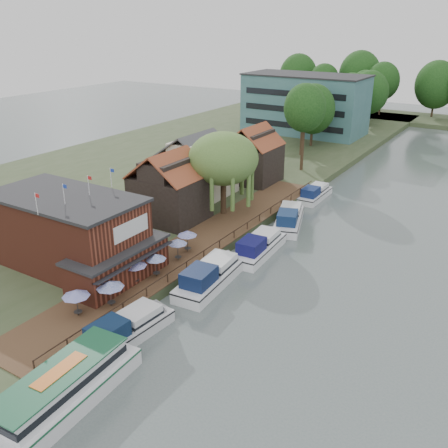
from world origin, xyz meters
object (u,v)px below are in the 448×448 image
Objects in this scene: pub at (82,235)px; umbrella_5 at (187,241)px; cruiser_0 at (126,326)px; cruiser_2 at (259,244)px; tour_boat at (54,394)px; cruiser_4 at (315,192)px; willow at (223,174)px; cruiser_3 at (289,216)px; umbrella_3 at (156,265)px; cruiser_1 at (210,273)px; swan at (62,395)px; cottage_b at (197,164)px; umbrella_2 at (135,272)px; umbrella_1 at (111,294)px; hotel_block at (305,104)px; cottage_c at (253,154)px; umbrella_0 at (77,303)px; umbrella_4 at (178,250)px; cottage_a at (170,186)px.

pub is 8.42× the size of umbrella_5.
cruiser_0 is at bearing -28.21° from pub.
tour_boat reaches higher than cruiser_2.
willow is at bearing -115.82° from cruiser_4.
cruiser_0 is (4.13, -14.05, -1.09)m from umbrella_5.
tour_boat reaches higher than cruiser_3.
umbrella_3 is (3.58, -17.65, -3.93)m from willow.
cruiser_4 is (-1.21, 28.86, -0.26)m from cruiser_1.
cruiser_0 is 22.46× the size of swan.
cottage_b is 4.04× the size of umbrella_2.
umbrella_1 reaches higher than swan.
cottage_b is 21.82× the size of swan.
cottage_c is at bearing -77.80° from hotel_block.
umbrella_3 reaches higher than cruiser_3.
hotel_block is at bearing 101.49° from umbrella_1.
umbrella_0 is 0.17× the size of tour_boat.
umbrella_0 is at bearing -116.69° from umbrella_1.
umbrella_5 is 14.69m from cruiser_0.
umbrella_5 is at bearing 88.49° from umbrella_0.
hotel_block reaches higher than swan.
pub is at bearing 132.77° from umbrella_0.
umbrella_0 is 0.23× the size of cruiser_3.
cottage_c is 3.58× the size of umbrella_4.
pub is 45.45× the size of swan.
umbrella_4 is (0.44, 5.97, 0.00)m from umbrella_2.
cottage_b is 0.89× the size of cruiser_1.
umbrella_5 is (0.03, 8.19, 0.00)m from umbrella_2.
cruiser_2 is at bearing 49.14° from pub.
willow is 27.00m from cruiser_0.
cruiser_4 is 0.66× the size of tour_boat.
cruiser_0 is (3.37, -7.95, -1.09)m from umbrella_3.
umbrella_1 is 27.22m from cruiser_3.
umbrella_1 is 1.03× the size of umbrella_2.
cruiser_1 is 28.89m from cruiser_4.
pub is 9.05m from umbrella_0.
umbrella_3 is 5.40× the size of swan.
cruiser_2 is (11.96, 13.83, -3.42)m from pub.
cruiser_0 is at bearing -28.51° from umbrella_1.
hotel_block is 2.83× the size of cruiser_4.
cottage_a is at bearing 171.14° from cruiser_2.
willow is at bearing 98.86° from umbrella_1.
umbrella_1 is 0.27× the size of cruiser_4.
cottage_a is 0.63× the size of tour_boat.
cottage_c is 0.82× the size of willow.
pub is at bearing 126.92° from tour_boat.
cruiser_3 is (0.75, 28.66, 0.06)m from cruiser_0.
hotel_block reaches higher than umbrella_2.
cottage_c is 31.14m from cruiser_1.
umbrella_5 is at bearing 89.82° from umbrella_2.
cruiser_3 is at bearing 78.75° from umbrella_3.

